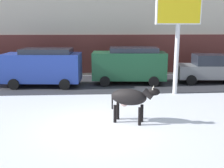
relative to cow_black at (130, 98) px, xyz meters
name	(u,v)px	position (x,y,z in m)	size (l,w,h in m)	color
ground_plane	(102,127)	(-1.12, -0.41, -0.99)	(120.00, 120.00, 0.00)	white
road_strip	(99,84)	(-1.12, 7.21, -0.99)	(60.00, 5.60, 0.01)	#333338
cow_black	(130,98)	(0.00, 0.00, 0.00)	(1.91, 1.08, 1.54)	black
billboard	(179,13)	(3.02, 4.39, 3.32)	(2.52, 0.61, 5.56)	silver
car_blue_van	(43,66)	(-4.55, 6.69, 0.25)	(4.72, 2.38, 2.32)	#233D9E
car_darkgreen_van	(129,64)	(0.81, 7.18, 0.25)	(4.72, 2.38, 2.32)	#194C2D
car_grey_sedan	(209,69)	(6.07, 7.20, -0.09)	(4.32, 2.22, 1.84)	slate
pedestrian_near_billboard	(70,63)	(-3.26, 10.40, -0.11)	(0.36, 0.24, 1.73)	#282833
pedestrian_by_cars	(93,63)	(-1.58, 10.40, -0.11)	(0.36, 0.24, 1.73)	#282833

